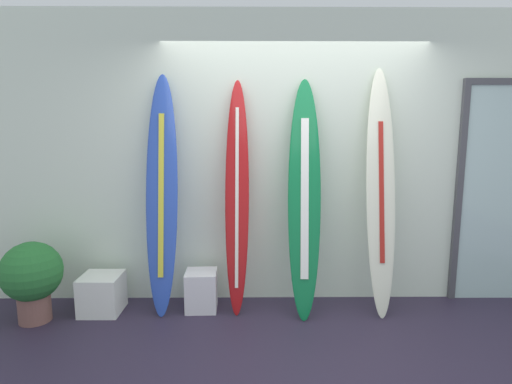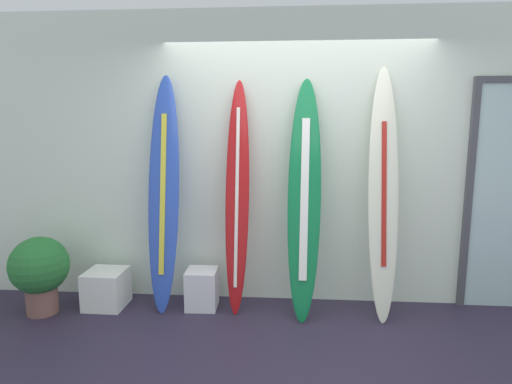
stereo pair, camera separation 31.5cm
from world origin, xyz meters
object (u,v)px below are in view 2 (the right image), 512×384
at_px(surfboard_cobalt, 164,195).
at_px(display_block_center, 106,289).
at_px(surfboard_crimson, 237,199).
at_px(display_block_left, 202,289).
at_px(potted_plant, 40,269).
at_px(surfboard_ivory, 383,195).
at_px(surfboard_emerald, 304,199).

xyz_separation_m(surfboard_cobalt, display_block_center, (-0.58, -0.05, -0.91)).
bearing_deg(surfboard_crimson, display_block_center, -176.83).
relative_size(display_block_left, potted_plant, 0.51).
distance_m(surfboard_crimson, potted_plant, 1.93).
bearing_deg(potted_plant, display_block_center, 18.88).
height_order(surfboard_cobalt, potted_plant, surfboard_cobalt).
bearing_deg(potted_plant, display_block_left, 8.85).
relative_size(surfboard_ivory, potted_plant, 3.12).
distance_m(surfboard_crimson, surfboard_emerald, 0.62).
bearing_deg(display_block_center, surfboard_crimson, 3.17).
height_order(surfboard_cobalt, surfboard_ivory, surfboard_ivory).
height_order(display_block_left, display_block_center, display_block_left).
distance_m(surfboard_crimson, display_block_left, 0.94).
distance_m(display_block_center, potted_plant, 0.62).
relative_size(surfboard_ivory, display_block_left, 6.07).
xyz_separation_m(display_block_center, potted_plant, (-0.54, -0.18, 0.25)).
bearing_deg(display_block_left, display_block_center, -177.29).
height_order(surfboard_crimson, display_block_left, surfboard_crimson).
relative_size(surfboard_emerald, potted_plant, 2.98).
bearing_deg(surfboard_ivory, surfboard_cobalt, 179.76).
distance_m(surfboard_emerald, surfboard_ivory, 0.71).
bearing_deg(surfboard_emerald, display_block_left, 178.36).
bearing_deg(display_block_center, surfboard_cobalt, 5.21).
bearing_deg(surfboard_crimson, surfboard_cobalt, -178.57).
bearing_deg(display_block_left, surfboard_ivory, 0.03).
bearing_deg(surfboard_cobalt, display_block_left, -1.54).
bearing_deg(surfboard_ivory, display_block_center, -179.01).
bearing_deg(surfboard_emerald, surfboard_crimson, 174.98).
bearing_deg(potted_plant, surfboard_cobalt, 11.96).
relative_size(surfboard_cobalt, surfboard_ivory, 0.97).
distance_m(surfboard_crimson, display_block_center, 1.55).
bearing_deg(surfboard_emerald, potted_plant, -175.27).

